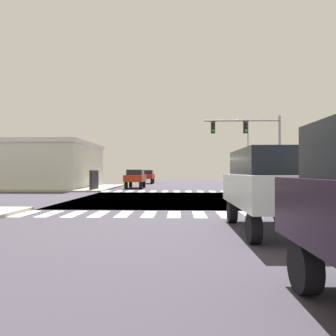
{
  "coord_description": "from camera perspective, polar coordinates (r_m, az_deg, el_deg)",
  "views": [
    {
      "loc": [
        -0.55,
        -20.12,
        1.71
      ],
      "look_at": [
        -1.37,
        3.6,
        1.96
      ],
      "focal_mm": 34.52,
      "sensor_mm": 36.0,
      "label": 1
    }
  ],
  "objects": [
    {
      "name": "traffic_signal_mast",
      "position": [
        27.91,
        14.25,
        5.55
      ],
      "size": [
        6.39,
        0.55,
        6.36
      ],
      "color": "gray",
      "rests_on": "ground"
    },
    {
      "name": "street_lamp",
      "position": [
        42.8,
        13.64,
        3.85
      ],
      "size": [
        1.78,
        0.32,
        8.43
      ],
      "color": "gray",
      "rests_on": "ground"
    },
    {
      "name": "sedan_leading_2",
      "position": [
        33.05,
        -5.77,
        -1.62
      ],
      "size": [
        1.8,
        4.3,
        1.88
      ],
      "rotation": [
        0.0,
        0.0,
        3.14
      ],
      "color": "black",
      "rests_on": "ground"
    },
    {
      "name": "sedan_queued_1",
      "position": [
        45.28,
        -3.67,
        -1.34
      ],
      "size": [
        1.8,
        4.3,
        1.88
      ],
      "rotation": [
        0.0,
        0.0,
        3.14
      ],
      "color": "black",
      "rests_on": "ground"
    },
    {
      "name": "suv_crossing_2",
      "position": [
        9.62,
        17.35,
        -2.46
      ],
      "size": [
        1.96,
        4.6,
        2.34
      ],
      "color": "black",
      "rests_on": "ground"
    },
    {
      "name": "bank_building",
      "position": [
        36.56,
        -25.17,
        0.42
      ],
      "size": [
        17.13,
        10.86,
        4.63
      ],
      "color": "beige",
      "rests_on": "ground"
    },
    {
      "name": "crosswalk_far",
      "position": [
        27.48,
        2.6,
        -4.15
      ],
      "size": [
        13.5,
        2.0,
        0.01
      ],
      "color": "silver",
      "rests_on": "ground"
    },
    {
      "name": "crosswalk_near",
      "position": [
        12.94,
        3.31,
        -8.18
      ],
      "size": [
        13.5,
        2.0,
        0.01
      ],
      "color": "silver",
      "rests_on": "ground"
    },
    {
      "name": "sidewalk_corner_nw",
      "position": [
        34.49,
        -19.22,
        -3.29
      ],
      "size": [
        12.0,
        12.0,
        0.14
      ],
      "color": "#9C9A90",
      "rests_on": "ground"
    },
    {
      "name": "sidewalk_corner_ne",
      "position": [
        34.9,
        24.86,
        -3.23
      ],
      "size": [
        12.0,
        12.0,
        0.14
      ],
      "color": "#A09B91",
      "rests_on": "ground"
    },
    {
      "name": "ground",
      "position": [
        20.21,
        3.54,
        -5.52
      ],
      "size": [
        90.0,
        90.0,
        0.05
      ],
      "color": "#38343F"
    }
  ]
}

